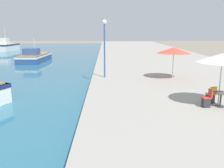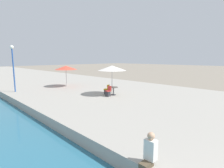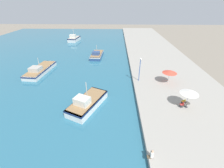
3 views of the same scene
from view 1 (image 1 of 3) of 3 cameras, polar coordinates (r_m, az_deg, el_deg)
name	(u,v)px [view 1 (image 1 of 3)]	position (r m, az deg, el deg)	size (l,w,h in m)	color
quay_promenade	(153,58)	(37.20, 9.26, 5.84)	(16.00, 90.00, 0.64)	#A39E93
fishing_boat_far	(35,57)	(36.57, -17.29, 5.95)	(3.23, 7.41, 3.35)	navy
fishing_boat_distant	(6,46)	(57.55, -23.11, 7.92)	(3.76, 6.78, 4.70)	silver
cafe_umbrella_pink	(222,58)	(13.44, 23.91, 5.47)	(2.52, 2.52, 2.67)	#B7B7B7
cafe_umbrella_white	(174,50)	(20.02, 13.93, 7.48)	(2.58, 2.58, 2.46)	#B7B7B7
cafe_table	(221,96)	(13.62, 23.63, -2.62)	(0.80, 0.80, 0.74)	#333338
cafe_chair_left	(207,101)	(13.35, 20.80, -3.60)	(0.45, 0.42, 0.91)	#2D2D33
cafe_chair_right	(211,97)	(14.19, 21.61, -2.74)	(0.51, 0.53, 0.91)	#2D2D33
lamppost	(105,39)	(19.98, -1.72, 10.31)	(0.36, 0.36, 4.56)	#28519E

